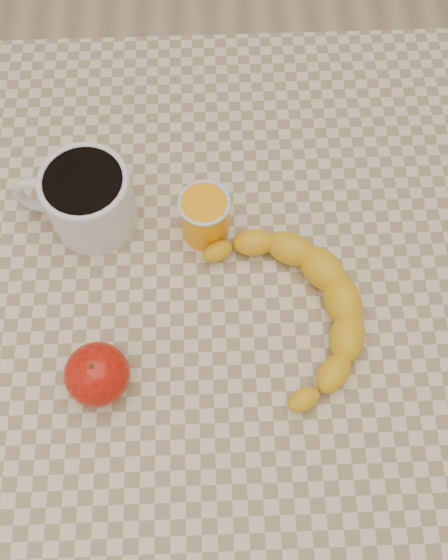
{
  "coord_description": "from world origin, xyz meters",
  "views": [
    {
      "loc": [
        -0.01,
        -0.29,
        1.45
      ],
      "look_at": [
        0.0,
        0.0,
        0.77
      ],
      "focal_mm": 40.0,
      "sensor_mm": 36.0,
      "label": 1
    }
  ],
  "objects_px": {
    "coffee_mug": "(87,198)",
    "orange_juice_glass": "(205,217)",
    "table": "(224,311)",
    "apple": "(97,374)",
    "banana": "(293,309)"
  },
  "relations": [
    {
      "from": "apple",
      "to": "orange_juice_glass",
      "type": "bearing_deg",
      "value": 57.17
    },
    {
      "from": "orange_juice_glass",
      "to": "banana",
      "type": "height_order",
      "value": "orange_juice_glass"
    },
    {
      "from": "coffee_mug",
      "to": "apple",
      "type": "distance_m",
      "value": 0.21
    },
    {
      "from": "coffee_mug",
      "to": "table",
      "type": "bearing_deg",
      "value": -31.91
    },
    {
      "from": "table",
      "to": "apple",
      "type": "distance_m",
      "value": 0.22
    },
    {
      "from": "coffee_mug",
      "to": "apple",
      "type": "bearing_deg",
      "value": -84.85
    },
    {
      "from": "coffee_mug",
      "to": "apple",
      "type": "relative_size",
      "value": 1.72
    },
    {
      "from": "coffee_mug",
      "to": "banana",
      "type": "relative_size",
      "value": 0.5
    },
    {
      "from": "coffee_mug",
      "to": "orange_juice_glass",
      "type": "bearing_deg",
      "value": -9.65
    },
    {
      "from": "table",
      "to": "banana",
      "type": "xyz_separation_m",
      "value": [
        0.08,
        -0.04,
        0.11
      ]
    },
    {
      "from": "table",
      "to": "orange_juice_glass",
      "type": "distance_m",
      "value": 0.15
    },
    {
      "from": "orange_juice_glass",
      "to": "banana",
      "type": "relative_size",
      "value": 0.23
    },
    {
      "from": "orange_juice_glass",
      "to": "table",
      "type": "bearing_deg",
      "value": -75.14
    },
    {
      "from": "table",
      "to": "banana",
      "type": "relative_size",
      "value": 2.55
    },
    {
      "from": "orange_juice_glass",
      "to": "apple",
      "type": "bearing_deg",
      "value": -122.83
    }
  ]
}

